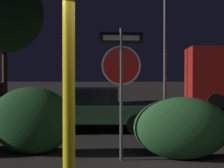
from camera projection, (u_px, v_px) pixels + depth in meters
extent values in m
cube|color=gold|center=(145.00, 123.00, 10.94)|extent=(34.37, 0.12, 0.01)
cylinder|color=#4C4C51|center=(121.00, 94.00, 6.04)|extent=(0.06, 0.06, 2.56)
cylinder|color=white|center=(121.00, 65.00, 6.03)|extent=(0.75, 0.14, 0.76)
cylinder|color=#B71414|center=(121.00, 65.00, 6.03)|extent=(0.70, 0.14, 0.71)
cube|color=black|center=(121.00, 38.00, 6.02)|extent=(0.85, 0.17, 0.22)
cube|color=white|center=(121.00, 38.00, 6.02)|extent=(0.70, 0.15, 0.10)
cylinder|color=yellow|center=(69.00, 95.00, 3.72)|extent=(0.15, 0.15, 2.78)
ellipsoid|color=#1E4C23|center=(31.00, 120.00, 6.54)|extent=(1.78, 0.79, 1.42)
ellipsoid|color=#285B2D|center=(182.00, 128.00, 6.11)|extent=(1.89, 0.74, 1.23)
cylinder|color=black|center=(13.00, 108.00, 13.44)|extent=(0.62, 0.26, 0.60)
cube|color=#335B38|center=(96.00, 112.00, 9.63)|extent=(4.01, 2.03, 0.51)
cube|color=black|center=(93.00, 96.00, 9.63)|extent=(1.65, 1.66, 0.49)
cylinder|color=black|center=(134.00, 117.00, 10.48)|extent=(0.61, 0.23, 0.60)
cylinder|color=black|center=(137.00, 124.00, 8.72)|extent=(0.61, 0.23, 0.60)
cylinder|color=black|center=(63.00, 116.00, 10.55)|extent=(0.61, 0.23, 0.60)
cylinder|color=black|center=(51.00, 124.00, 8.79)|extent=(0.61, 0.23, 0.60)
sphere|color=#F4EFCC|center=(159.00, 109.00, 10.14)|extent=(0.14, 0.14, 0.14)
sphere|color=#F4EFCC|center=(163.00, 113.00, 9.00)|extent=(0.14, 0.14, 0.14)
cube|color=maroon|center=(222.00, 74.00, 16.25)|extent=(3.53, 2.39, 2.79)
cylinder|color=black|center=(205.00, 99.00, 17.42)|extent=(0.85, 0.30, 0.84)
cylinder|color=black|center=(216.00, 102.00, 15.20)|extent=(0.85, 0.30, 0.84)
cylinder|color=#4C4C51|center=(165.00, 35.00, 16.53)|extent=(0.16, 0.16, 7.81)
cylinder|color=#422D1E|center=(5.00, 72.00, 19.79)|extent=(0.32, 0.32, 3.91)
sphere|color=#19471E|center=(4.00, 14.00, 19.72)|extent=(4.93, 4.93, 4.93)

